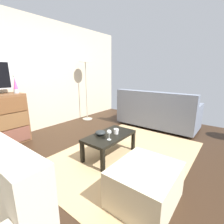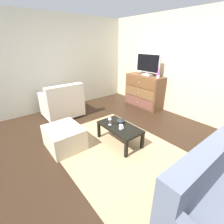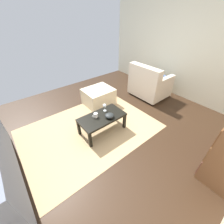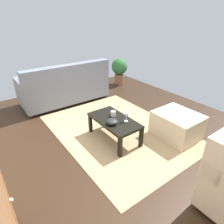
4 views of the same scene
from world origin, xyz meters
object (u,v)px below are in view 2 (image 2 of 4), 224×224
Objects in this scene: tv at (148,64)px; coffee_table at (120,128)px; wine_glass at (110,119)px; armchair at (63,104)px; dresser at (144,91)px; lava_lamp at (159,73)px; mug at (121,127)px; bowl_decorative at (121,121)px; ottoman at (64,137)px.

coffee_table is (1.00, -1.90, -0.95)m from tv.
armchair is at bearing -171.63° from wine_glass.
tv is 0.91× the size of coffee_table.
armchair is at bearing -109.55° from dresser.
lava_lamp is 2.10× the size of wine_glass.
armchair reaches higher than coffee_table.
lava_lamp is 2.11m from mug.
wine_glass is 0.93× the size of bowl_decorative.
coffee_table is 0.17m from bowl_decorative.
coffee_table is 1.87m from armchair.
ottoman is at bearing -127.10° from mug.
armchair is (-0.84, -2.26, -0.90)m from tv.
coffee_table is at bearing 11.11° from armchair.
tv is 2.41× the size of lava_lamp.
coffee_table is 7.69× the size of mug.
dresser is at bearing 174.81° from lava_lamp.
bowl_decorative is (0.06, 0.23, -0.08)m from wine_glass.
mug is at bearing -70.50° from lava_lamp.
mug is (1.14, -1.93, -0.06)m from dresser.
wine_glass is at bearing -67.31° from tv.
dresser is 7.34× the size of wine_glass.
tv is 0.47m from lava_lamp.
coffee_table is 1.05m from ottoman.
lava_lamp reaches higher than ottoman.
tv reaches higher than armchair.
tv is 2.57m from armchair.
coffee_table is (0.57, -1.83, -0.78)m from lava_lamp.
tv is 2.40m from mug.
ottoman is at bearing -113.51° from bowl_decorative.
bowl_decorative is at bearing 66.49° from ottoman.
mug is 0.26m from bowl_decorative.
tv is 6.97× the size of mug.
bowl_decorative is 0.18× the size of armchair.
tv is 1.14× the size of ottoman.
lava_lamp reaches higher than coffee_table.
tv is at bearing 117.68° from coffee_table.
armchair is at bearing -168.89° from coffee_table.
lava_lamp is (0.48, -0.04, 0.62)m from dresser.
wine_glass is 1.38× the size of mug.
dresser is 10.11× the size of mug.
lava_lamp reaches higher than mug.
bowl_decorative is (-0.10, 0.11, 0.09)m from coffee_table.
lava_lamp is at bearing 59.91° from armchair.
bowl_decorative is at bearing 139.78° from mug.
armchair reaches higher than mug.
dresser reaches higher than bowl_decorative.
ottoman is (0.46, -2.79, -1.06)m from tv.
armchair is 1.32× the size of ottoman.
lava_lamp reaches higher than bowl_decorative.
wine_glass is at bearing -104.91° from bowl_decorative.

